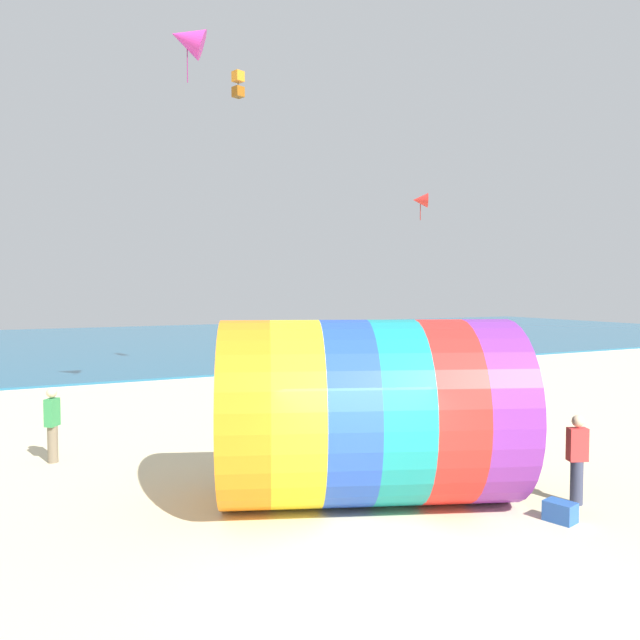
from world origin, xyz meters
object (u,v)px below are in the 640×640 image
(kite_red_delta, at_px, (420,200))
(cooler_box, at_px, (560,512))
(kite_handler, at_px, (577,459))
(kite_orange_box, at_px, (238,84))
(bystander_near_water, at_px, (52,424))
(kite_magenta_delta, at_px, (187,39))
(giant_inflatable_tube, at_px, (368,411))

(kite_red_delta, relative_size, cooler_box, 2.06)
(kite_handler, relative_size, cooler_box, 3.33)
(kite_orange_box, bearing_deg, bystander_near_water, -129.69)
(kite_red_delta, xyz_separation_m, kite_orange_box, (-5.36, 5.88, 5.34))
(kite_handler, height_order, kite_red_delta, kite_red_delta)
(kite_red_delta, xyz_separation_m, kite_magenta_delta, (-9.21, -0.23, 4.42))
(kite_red_delta, bearing_deg, kite_orange_box, 132.33)
(giant_inflatable_tube, bearing_deg, kite_red_delta, 49.69)
(kite_magenta_delta, height_order, bystander_near_water, kite_magenta_delta)
(kite_magenta_delta, height_order, kite_orange_box, kite_orange_box)
(kite_handler, distance_m, kite_red_delta, 14.32)
(giant_inflatable_tube, xyz_separation_m, kite_magenta_delta, (-0.91, 9.55, 10.23))
(kite_orange_box, height_order, cooler_box, kite_orange_box)
(kite_red_delta, distance_m, kite_magenta_delta, 10.21)
(kite_magenta_delta, xyz_separation_m, kite_orange_box, (3.85, 6.11, 0.92))
(kite_magenta_delta, relative_size, bystander_near_water, 1.09)
(giant_inflatable_tube, distance_m, cooler_box, 3.86)
(giant_inflatable_tube, height_order, kite_red_delta, kite_red_delta)
(kite_orange_box, distance_m, cooler_box, 22.16)
(kite_orange_box, xyz_separation_m, cooler_box, (-0.42, -18.11, -12.75))
(kite_handler, xyz_separation_m, kite_orange_box, (-0.58, 17.61, 12.04))
(kite_handler, relative_size, kite_magenta_delta, 0.89)
(giant_inflatable_tube, distance_m, kite_magenta_delta, 14.02)
(giant_inflatable_tube, xyz_separation_m, kite_handler, (3.52, -1.95, -0.89))
(bystander_near_water, bearing_deg, kite_magenta_delta, 40.96)
(kite_red_delta, relative_size, kite_magenta_delta, 0.55)
(kite_red_delta, xyz_separation_m, bystander_near_water, (-13.59, -4.03, -6.66))
(kite_magenta_delta, distance_m, cooler_box, 17.20)
(cooler_box, bearing_deg, bystander_near_water, 133.63)
(bystander_near_water, bearing_deg, kite_orange_box, 50.31)
(kite_handler, height_order, bystander_near_water, bystander_near_water)
(kite_handler, bearing_deg, kite_orange_box, 91.88)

